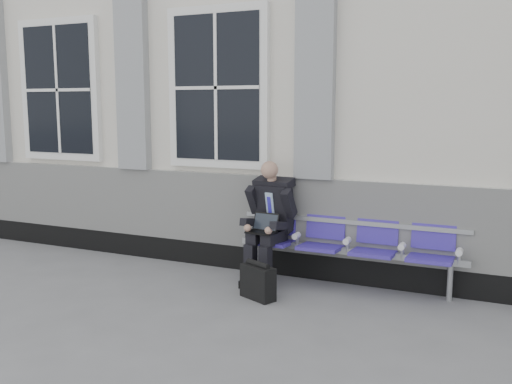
% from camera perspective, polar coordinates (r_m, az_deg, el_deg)
% --- Properties ---
extents(ground, '(70.00, 70.00, 0.00)m').
position_cam_1_polar(ground, '(6.37, -12.75, -10.20)').
color(ground, slate).
rests_on(ground, ground).
extents(station_building, '(14.40, 4.40, 4.49)m').
position_cam_1_polar(station_building, '(9.05, 0.19, 9.82)').
color(station_building, silver).
rests_on(station_building, ground).
extents(bench, '(2.60, 0.47, 0.91)m').
position_cam_1_polar(bench, '(6.49, 9.27, -4.68)').
color(bench, '#9EA0A3').
rests_on(bench, ground).
extents(businessman, '(0.58, 0.78, 1.41)m').
position_cam_1_polar(businessman, '(6.61, 1.37, -2.46)').
color(businessman, black).
rests_on(businessman, ground).
extents(briefcase, '(0.43, 0.32, 0.41)m').
position_cam_1_polar(briefcase, '(6.11, 0.19, -8.94)').
color(briefcase, black).
rests_on(briefcase, ground).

